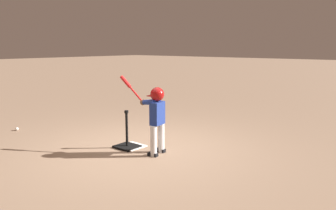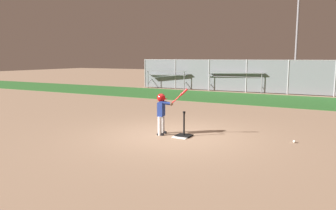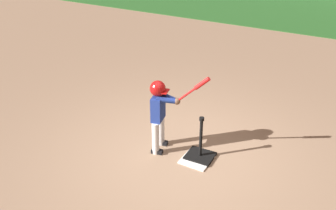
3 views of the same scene
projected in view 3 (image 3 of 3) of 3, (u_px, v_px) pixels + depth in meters
The scene contains 5 objects.
ground_plane at pixel (183, 155), 6.22m from camera, with size 90.00×90.00×0.00m, color #93755B.
grass_outfield_strip at pixel (300, 12), 13.66m from camera, with size 56.00×5.03×0.02m, color #286026.
home_plate at pixel (197, 160), 6.10m from camera, with size 0.44×0.44×0.02m, color white.
batting_tee at pixel (200, 152), 6.12m from camera, with size 0.43×0.38×0.72m.
batter_child at pixel (160, 107), 6.01m from camera, with size 0.91×0.39×1.38m.
Camera 3 is at (2.13, -4.63, 3.66)m, focal length 42.00 mm.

